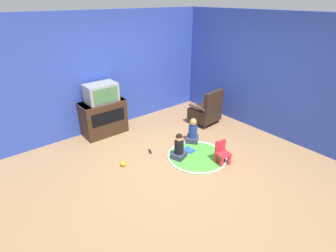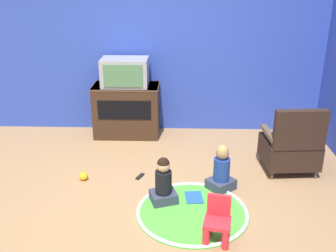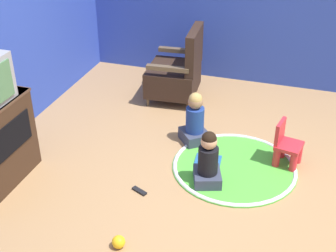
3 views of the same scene
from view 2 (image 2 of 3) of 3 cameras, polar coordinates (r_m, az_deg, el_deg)
name	(u,v)px [view 2 (image 2 of 3)]	position (r m, az deg, el deg)	size (l,w,h in m)	color
ground_plane	(161,201)	(4.40, -1.04, -10.88)	(30.00, 30.00, 0.00)	#9E754C
wall_back	(149,46)	(6.00, -2.76, 11.56)	(5.45, 0.12, 2.61)	#2D47B2
tv_cabinet	(127,110)	(5.95, -6.01, 2.37)	(0.98, 0.51, 0.78)	#382316
television	(125,72)	(5.76, -6.27, 7.76)	(0.67, 0.44, 0.40)	#939399
black_armchair	(291,147)	(5.08, 17.45, -2.90)	(0.69, 0.63, 0.89)	brown
yellow_kid_chair	(217,223)	(3.77, 7.18, -13.85)	(0.28, 0.28, 0.45)	red
play_mat	(192,212)	(4.22, 3.54, -12.29)	(1.19, 1.19, 0.04)	green
child_watching_left	(163,183)	(4.27, -0.67, -8.32)	(0.34, 0.31, 0.54)	#33384C
child_watching_center	(222,170)	(4.55, 7.78, -6.40)	(0.38, 0.37, 0.56)	#33384C
toy_ball	(83,176)	(4.88, -12.17, -7.14)	(0.10, 0.10, 0.10)	yellow
book	(194,198)	(4.44, 3.79, -10.36)	(0.21, 0.26, 0.02)	#235699
remote_control	(140,176)	(4.87, -4.09, -7.31)	(0.10, 0.15, 0.02)	black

